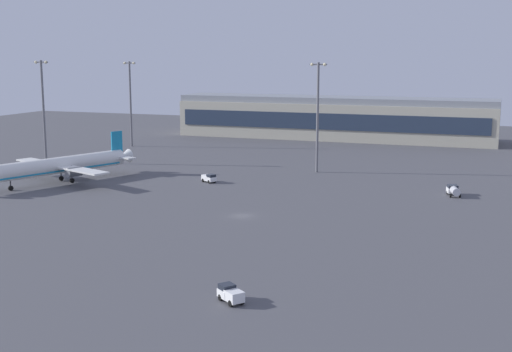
% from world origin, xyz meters
% --- Properties ---
extents(ground_plane, '(416.00, 416.00, 0.00)m').
position_xyz_m(ground_plane, '(0.00, 0.00, 0.00)').
color(ground_plane, '#4C4C51').
extents(terminal_building, '(123.24, 22.40, 16.40)m').
position_xyz_m(terminal_building, '(-13.71, 134.47, 8.09)').
color(terminal_building, '#B2AD99').
rests_on(terminal_building, ground).
extents(airplane_mid_apron, '(34.89, 44.26, 11.83)m').
position_xyz_m(airplane_mid_apron, '(-57.39, 17.63, 4.47)').
color(airplane_mid_apron, silver).
rests_on(airplane_mid_apron, ground).
extents(baggage_tractor, '(4.56, 3.78, 2.25)m').
position_xyz_m(baggage_tractor, '(-21.47, 31.57, 1.18)').
color(baggage_tractor, white).
rests_on(baggage_tractor, ground).
extents(fuel_truck, '(3.72, 6.63, 2.35)m').
position_xyz_m(fuel_truck, '(39.14, 35.64, 1.37)').
color(fuel_truck, white).
rests_on(fuel_truck, ground).
extents(cargo_loader, '(4.48, 4.07, 2.25)m').
position_xyz_m(cargo_loader, '(16.40, -46.47, 1.18)').
color(cargo_loader, white).
rests_on(cargo_loader, ground).
extents(apron_light_east, '(4.80, 0.90, 30.50)m').
position_xyz_m(apron_light_east, '(0.60, 56.26, 17.15)').
color(apron_light_east, slate).
rests_on(apron_light_east, ground).
extents(apron_light_central, '(4.80, 0.90, 30.94)m').
position_xyz_m(apron_light_central, '(-81.67, 44.51, 17.37)').
color(apron_light_central, slate).
rests_on(apron_light_central, ground).
extents(apron_light_west, '(4.80, 0.90, 30.27)m').
position_xyz_m(apron_light_west, '(-76.43, 86.64, 17.03)').
color(apron_light_west, slate).
rests_on(apron_light_west, ground).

